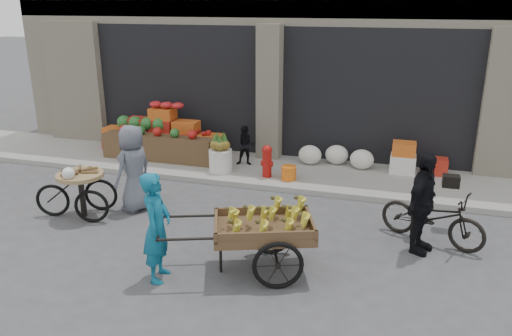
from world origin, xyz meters
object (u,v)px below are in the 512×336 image
(fire_hydrant, at_px, (267,160))
(cyclist, at_px, (422,204))
(orange_bucket, at_px, (289,173))
(vendor_woman, at_px, (157,227))
(vendor_grey, at_px, (134,168))
(seated_person, at_px, (246,146))
(bicycle, at_px, (432,217))
(tricycle_cart, at_px, (81,187))
(pineapple_bin, at_px, (221,160))
(banana_cart, at_px, (260,225))

(fire_hydrant, height_order, cyclist, cyclist)
(orange_bucket, relative_size, vendor_woman, 0.20)
(fire_hydrant, height_order, vendor_woman, vendor_woman)
(fire_hydrant, relative_size, cyclist, 0.44)
(vendor_woman, xyz_separation_m, vendor_grey, (-1.58, 2.11, 0.03))
(seated_person, bearing_deg, vendor_woman, -96.33)
(fire_hydrant, bearing_deg, vendor_grey, -131.82)
(seated_person, bearing_deg, orange_bucket, -40.26)
(orange_bucket, distance_m, bicycle, 3.45)
(bicycle, bearing_deg, cyclist, 175.22)
(seated_person, relative_size, cyclist, 0.57)
(tricycle_cart, xyz_separation_m, cyclist, (5.89, 0.37, 0.25))
(bicycle, bearing_deg, vendor_woman, 143.61)
(orange_bucket, height_order, seated_person, seated_person)
(pineapple_bin, bearing_deg, bicycle, -24.58)
(vendor_woman, bearing_deg, fire_hydrant, -15.21)
(pineapple_bin, bearing_deg, seated_person, 56.31)
(vendor_woman, distance_m, bicycle, 4.41)
(orange_bucket, xyz_separation_m, vendor_woman, (-0.88, -4.25, 0.53))
(bicycle, bearing_deg, seated_person, 78.74)
(orange_bucket, relative_size, vendor_grey, 0.19)
(banana_cart, height_order, cyclist, cyclist)
(pineapple_bin, height_order, vendor_grey, vendor_grey)
(pineapple_bin, bearing_deg, vendor_woman, -80.64)
(banana_cart, xyz_separation_m, cyclist, (2.22, 1.31, 0.08))
(tricycle_cart, bearing_deg, vendor_woman, -50.03)
(orange_bucket, distance_m, vendor_woman, 4.38)
(vendor_grey, bearing_deg, cyclist, 103.94)
(orange_bucket, relative_size, banana_cart, 0.12)
(seated_person, distance_m, cyclist, 4.91)
(vendor_grey, bearing_deg, vendor_woman, 52.93)
(fire_hydrant, relative_size, vendor_woman, 0.44)
(pineapple_bin, height_order, banana_cart, banana_cart)
(orange_bucket, distance_m, vendor_grey, 3.31)
(fire_hydrant, xyz_separation_m, orange_bucket, (0.50, -0.05, -0.23))
(pineapple_bin, relative_size, vendor_grey, 0.32)
(bicycle, bearing_deg, banana_cart, 146.99)
(orange_bucket, bearing_deg, vendor_woman, -101.71)
(seated_person, bearing_deg, bicycle, -43.05)
(vendor_woman, xyz_separation_m, cyclist, (3.53, 1.92, 0.01))
(vendor_grey, xyz_separation_m, bicycle, (5.32, 0.21, -0.37))
(orange_bucket, bearing_deg, seated_person, 149.74)
(pineapple_bin, bearing_deg, vendor_grey, -111.03)
(vendor_woman, relative_size, vendor_grey, 0.97)
(orange_bucket, bearing_deg, cyclist, -41.38)
(seated_person, distance_m, banana_cart, 4.64)
(orange_bucket, height_order, vendor_woman, vendor_woman)
(cyclist, bearing_deg, banana_cart, 142.29)
(pineapple_bin, distance_m, banana_cart, 4.28)
(pineapple_bin, height_order, orange_bucket, pineapple_bin)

